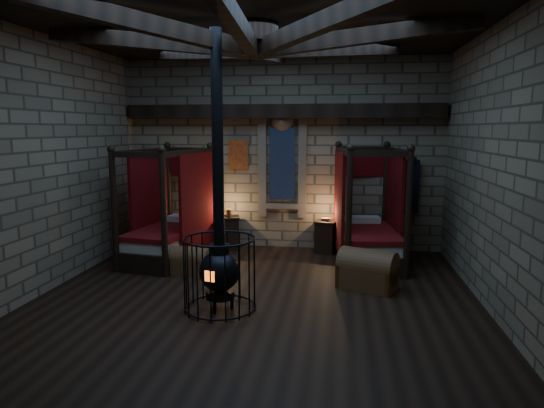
# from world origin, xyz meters

# --- Properties ---
(room) EXTENTS (7.02, 7.02, 4.29)m
(room) POSITION_xyz_m (-0.00, 0.09, 3.74)
(room) COLOR black
(room) RESTS_ON ground
(bed_left) EXTENTS (1.46, 2.32, 2.27)m
(bed_left) POSITION_xyz_m (-2.18, 2.12, 0.56)
(bed_left) COLOR black
(bed_left) RESTS_ON ground
(bed_right) EXTENTS (1.38, 2.31, 2.30)m
(bed_right) POSITION_xyz_m (1.85, 2.48, 0.57)
(bed_right) COLOR black
(bed_right) RESTS_ON ground
(trunk_left) EXTENTS (0.77, 0.53, 0.53)m
(trunk_left) POSITION_xyz_m (-1.43, 1.16, 0.23)
(trunk_left) COLOR brown
(trunk_left) RESTS_ON ground
(trunk_right) EXTENTS (1.09, 0.91, 0.69)m
(trunk_right) POSITION_xyz_m (1.78, 0.80, 0.30)
(trunk_right) COLOR brown
(trunk_right) RESTS_ON ground
(nightstand_left) EXTENTS (0.56, 0.55, 0.92)m
(nightstand_left) POSITION_xyz_m (-1.15, 3.08, 0.39)
(nightstand_left) COLOR black
(nightstand_left) RESTS_ON ground
(nightstand_right) EXTENTS (0.53, 0.51, 0.77)m
(nightstand_right) POSITION_xyz_m (1.00, 3.07, 0.36)
(nightstand_right) COLOR black
(nightstand_right) RESTS_ON ground
(stove) EXTENTS (1.08, 1.08, 4.05)m
(stove) POSITION_xyz_m (-0.45, -0.51, 0.65)
(stove) COLOR black
(stove) RESTS_ON ground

